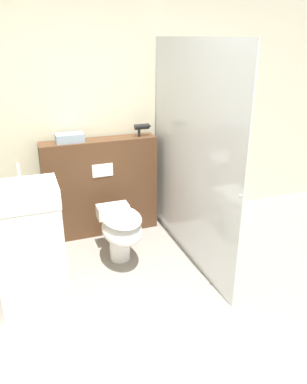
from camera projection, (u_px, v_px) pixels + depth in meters
The scene contains 8 objects.
ground_plane at pixel (189, 348), 2.70m from camera, with size 12.00×12.00×0.00m, color gray.
wall_back at pixel (110, 119), 4.07m from camera, with size 8.00×0.06×2.50m.
partition_panel at pixel (101, 187), 4.13m from camera, with size 1.23×0.25×1.08m.
shower_glass at pixel (190, 157), 3.49m from camera, with size 0.04×1.83×2.08m.
toilet at pixel (120, 229), 3.61m from camera, with size 0.37×0.69×0.52m.
sink_vanity at pixel (30, 246), 3.00m from camera, with size 0.53×0.41×1.19m.
hair_drier at pixel (142, 127), 4.01m from camera, with size 0.19×0.06×0.14m.
folded_towel at pixel (70, 138), 3.81m from camera, with size 0.28×0.16×0.09m.
Camera 1 is at (-0.95, -1.84, 2.09)m, focal length 35.00 mm.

